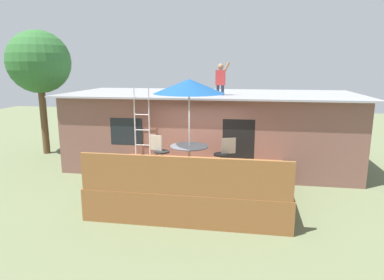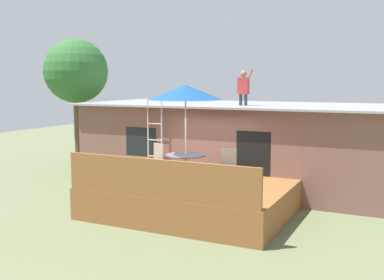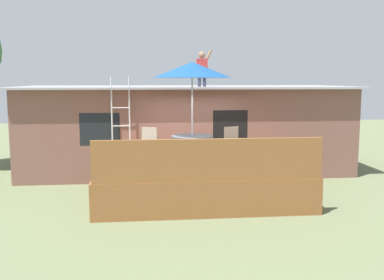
% 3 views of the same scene
% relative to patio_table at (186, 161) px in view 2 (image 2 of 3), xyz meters
% --- Properties ---
extents(ground_plane, '(40.00, 40.00, 0.00)m').
position_rel_patio_table_xyz_m(ground_plane, '(0.17, 0.08, -1.39)').
color(ground_plane, '#66704C').
extents(house, '(10.50, 4.50, 2.70)m').
position_rel_patio_table_xyz_m(house, '(0.17, 3.68, -0.03)').
color(house, brown).
rests_on(house, ground).
extents(deck, '(4.95, 3.74, 0.80)m').
position_rel_patio_table_xyz_m(deck, '(0.17, 0.08, -0.99)').
color(deck, brown).
rests_on(deck, ground).
extents(deck_railing, '(4.85, 0.08, 0.90)m').
position_rel_patio_table_xyz_m(deck_railing, '(0.17, -1.74, -0.14)').
color(deck_railing, brown).
rests_on(deck_railing, deck).
extents(patio_table, '(1.04, 1.04, 0.74)m').
position_rel_patio_table_xyz_m(patio_table, '(0.00, 0.00, 0.00)').
color(patio_table, '#A59E8C').
rests_on(patio_table, deck).
extents(patio_umbrella, '(1.90, 1.90, 2.54)m').
position_rel_patio_table_xyz_m(patio_umbrella, '(0.00, 0.00, 1.76)').
color(patio_umbrella, silver).
rests_on(patio_umbrella, deck).
extents(step_ladder, '(0.52, 0.04, 2.20)m').
position_rel_patio_table_xyz_m(step_ladder, '(-1.81, 1.53, 0.51)').
color(step_ladder, silver).
rests_on(step_ladder, deck).
extents(person_figure, '(0.47, 0.20, 1.11)m').
position_rel_patio_table_xyz_m(person_figure, '(0.60, 2.73, 1.93)').
color(person_figure, '#33384C').
rests_on(person_figure, house).
extents(patio_chair_left, '(0.60, 0.44, 0.92)m').
position_rel_patio_table_xyz_m(patio_chair_left, '(-0.92, 0.38, -0.13)').
color(patio_chair_left, '#A59E8C').
rests_on(patio_chair_left, deck).
extents(patio_chair_right, '(0.60, 0.44, 0.92)m').
position_rel_patio_table_xyz_m(patio_chair_right, '(0.93, 0.33, -0.13)').
color(patio_chair_right, '#A59E8C').
rests_on(patio_chair_right, deck).
extents(backyard_tree, '(2.54, 2.54, 5.11)m').
position_rel_patio_table_xyz_m(backyard_tree, '(-6.95, 4.17, 2.42)').
color(backyard_tree, brown).
rests_on(backyard_tree, ground).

